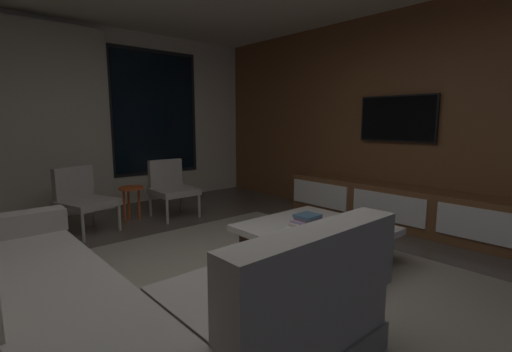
% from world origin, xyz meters
% --- Properties ---
extents(floor, '(9.20, 9.20, 0.00)m').
position_xyz_m(floor, '(0.00, 0.00, 0.00)').
color(floor, '#564C44').
extents(back_wall_with_window, '(6.60, 0.30, 2.70)m').
position_xyz_m(back_wall_with_window, '(-0.06, 3.62, 1.34)').
color(back_wall_with_window, beige).
rests_on(back_wall_with_window, floor).
extents(media_wall, '(0.12, 7.80, 2.70)m').
position_xyz_m(media_wall, '(3.06, 0.00, 1.35)').
color(media_wall, brown).
rests_on(media_wall, floor).
extents(area_rug, '(3.20, 3.80, 0.01)m').
position_xyz_m(area_rug, '(0.35, -0.10, 0.01)').
color(area_rug, gray).
rests_on(area_rug, floor).
extents(sectional_couch, '(1.98, 2.50, 0.82)m').
position_xyz_m(sectional_couch, '(-0.90, -0.07, 0.29)').
color(sectional_couch, gray).
rests_on(sectional_couch, floor).
extents(coffee_table, '(1.16, 1.16, 0.36)m').
position_xyz_m(coffee_table, '(1.08, 0.02, 0.19)').
color(coffee_table, '#3B2416').
rests_on(coffee_table, floor).
extents(book_stack_on_coffee_table, '(0.31, 0.19, 0.10)m').
position_xyz_m(book_stack_on_coffee_table, '(1.05, 0.10, 0.41)').
color(book_stack_on_coffee_table, beige).
rests_on(book_stack_on_coffee_table, coffee_table).
extents(accent_chair_near_window, '(0.55, 0.57, 0.78)m').
position_xyz_m(accent_chair_near_window, '(0.93, 2.46, 0.43)').
color(accent_chair_near_window, '#B2ADA0').
rests_on(accent_chair_near_window, floor).
extents(accent_chair_by_curtain, '(0.69, 0.70, 0.78)m').
position_xyz_m(accent_chair_by_curtain, '(-0.22, 2.48, 0.43)').
color(accent_chair_by_curtain, '#B2ADA0').
rests_on(accent_chair_by_curtain, floor).
extents(side_stool, '(0.32, 0.32, 0.46)m').
position_xyz_m(side_stool, '(0.40, 2.56, 0.37)').
color(side_stool, '#BF4C1E').
rests_on(side_stool, floor).
extents(media_console, '(0.46, 3.10, 0.52)m').
position_xyz_m(media_console, '(2.77, 0.05, 0.25)').
color(media_console, brown).
rests_on(media_console, floor).
extents(mounted_tv, '(0.05, 1.00, 0.58)m').
position_xyz_m(mounted_tv, '(2.95, 0.25, 1.35)').
color(mounted_tv, black).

